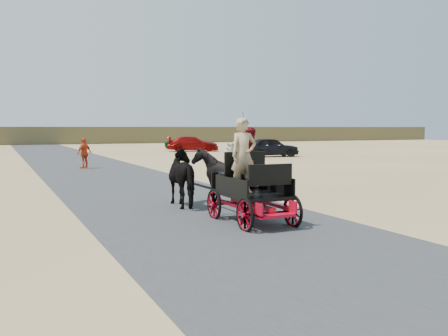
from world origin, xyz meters
name	(u,v)px	position (x,y,z in m)	size (l,w,h in m)	color
ground	(205,217)	(0.00, 0.00, 0.00)	(140.00, 140.00, 0.00)	tan
road	(205,217)	(0.00, 0.00, 0.01)	(6.00, 140.00, 0.01)	#38383A
ridge_far	(33,135)	(0.00, 62.00, 1.20)	(140.00, 6.00, 2.40)	brown
carriage	(252,208)	(0.74, -1.18, 0.36)	(1.30, 2.40, 0.72)	black
horse_left	(187,177)	(0.19, 1.82, 0.85)	(0.91, 2.01, 1.70)	black
horse_right	(221,176)	(1.29, 1.82, 0.85)	(1.37, 1.54, 1.70)	black
driver_man	(244,155)	(0.54, -1.13, 1.62)	(0.66, 0.43, 1.80)	tan
passenger_woman	(251,158)	(1.04, -0.58, 1.51)	(0.77, 0.60, 1.58)	#660C0F
pedestrian	(84,153)	(-0.31, 16.82, 0.86)	(1.01, 0.42, 1.73)	#C73E16
car_a	(270,147)	(14.83, 22.33, 0.76)	(1.79, 4.45, 1.52)	black
car_b	(252,146)	(15.11, 25.88, 0.69)	(1.45, 4.16, 1.37)	#B2B2B7
car_c	(193,144)	(12.52, 33.20, 0.72)	(2.02, 4.96, 1.44)	maroon
car_d	(184,144)	(13.50, 38.47, 0.56)	(1.87, 4.06, 1.13)	#0C4C19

